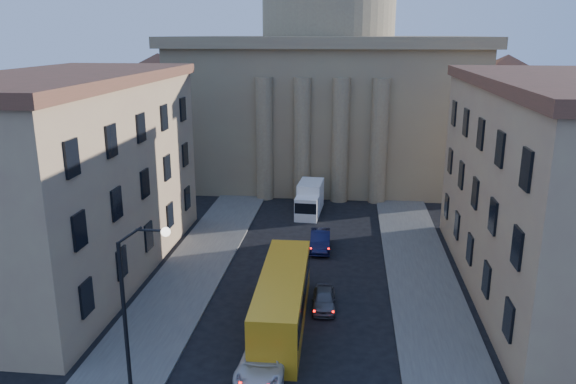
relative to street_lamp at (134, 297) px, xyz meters
name	(u,v)px	position (x,y,z in m)	size (l,w,h in m)	color
sidewalk_left	(173,299)	(-1.53, 10.00, -5.21)	(5.00, 60.00, 0.15)	#504D49
sidewalk_right	(431,313)	(15.47, 10.00, -5.21)	(5.00, 60.00, 0.15)	#504D49
church	(327,79)	(6.97, 47.47, 6.59)	(68.02, 28.76, 36.60)	#81694F
building_left	(70,176)	(-10.03, 14.00, 2.14)	(11.60, 26.60, 14.70)	tan
building_right	(563,189)	(23.97, 14.00, 2.14)	(11.60, 26.60, 14.70)	tan
street_lamp	(134,297)	(0.00, 0.00, 0.00)	(2.62, 0.44, 8.83)	black
car_left_mid	(264,360)	(5.80, 2.46, -4.54)	(2.48, 5.39, 1.50)	silver
car_right_far	(324,299)	(8.59, 10.07, -4.66)	(1.48, 3.69, 1.26)	#54555A
car_right_distant	(320,240)	(7.77, 20.50, -4.53)	(1.60, 4.58, 1.51)	black
city_bus	(283,298)	(6.17, 7.66, -3.51)	(2.95, 11.79, 3.31)	orange
box_truck	(309,200)	(6.17, 29.88, -3.82)	(2.55, 5.76, 3.09)	white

